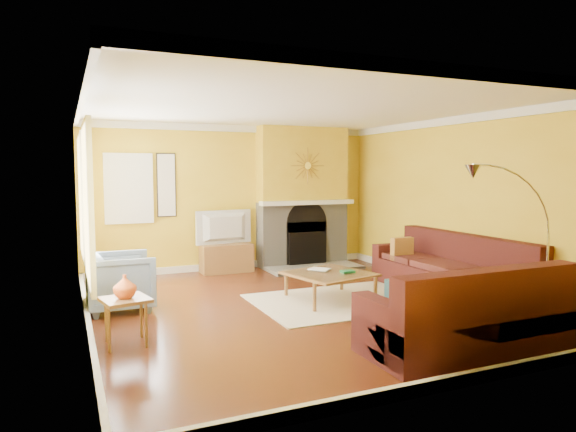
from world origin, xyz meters
name	(u,v)px	position (x,y,z in m)	size (l,w,h in m)	color
floor	(300,306)	(0.00, 0.00, -0.01)	(5.50, 6.00, 0.02)	#602B14
ceiling	(300,106)	(0.00, 0.00, 2.71)	(5.50, 6.00, 0.02)	white
wall_back	(233,198)	(0.00, 3.01, 1.35)	(5.50, 0.02, 2.70)	gold
wall_front	(455,232)	(0.00, -3.01, 1.35)	(5.50, 0.02, 2.70)	gold
wall_left	(81,215)	(-2.76, 0.00, 1.35)	(0.02, 6.00, 2.70)	gold
wall_right	(460,203)	(2.76, 0.00, 1.35)	(0.02, 6.00, 2.70)	gold
baseboard	(300,301)	(0.00, 0.00, 0.06)	(5.50, 6.00, 0.12)	white
crown_molding	(300,112)	(0.00, 0.00, 2.64)	(5.50, 6.00, 0.12)	white
window_left_near	(81,197)	(-2.72, 1.30, 1.50)	(0.06, 1.22, 1.72)	white
window_left_far	(86,205)	(-2.72, -0.60, 1.50)	(0.06, 1.22, 1.72)	white
window_back	(129,188)	(-1.90, 2.96, 1.55)	(0.82, 0.06, 1.22)	white
wall_art	(166,185)	(-1.25, 2.97, 1.60)	(0.34, 0.04, 1.14)	white
fireplace	(302,197)	(1.35, 2.80, 1.35)	(1.80, 0.40, 2.70)	gray
mantel	(308,202)	(1.35, 2.56, 1.25)	(1.92, 0.22, 0.08)	white
hearth	(315,268)	(1.35, 2.25, 0.03)	(1.80, 0.70, 0.06)	gray
sunburst	(308,166)	(1.35, 2.57, 1.95)	(0.70, 0.04, 0.70)	olive
rug	(340,301)	(0.62, -0.02, 0.01)	(2.40, 1.80, 0.02)	beige
sectional_sofa	(412,277)	(1.25, -0.82, 0.45)	(3.00, 3.77, 0.90)	#471916
coffee_table	(329,286)	(0.50, 0.09, 0.21)	(1.04, 1.04, 0.41)	white
media_console	(226,258)	(-0.24, 2.69, 0.26)	(0.94, 0.42, 0.52)	olive
tv	(226,227)	(-0.24, 2.69, 0.83)	(1.07, 0.14, 0.62)	black
subwoofer	(244,262)	(0.11, 2.75, 0.14)	(0.29, 0.29, 0.29)	white
armchair	(121,281)	(-2.28, 0.76, 0.39)	(0.82, 0.85, 0.77)	slate
side_table	(126,321)	(-2.37, -0.70, 0.25)	(0.46, 0.46, 0.51)	olive
vase	(125,286)	(-2.37, -0.70, 0.63)	(0.24, 0.24, 0.25)	#D8591E
book	(316,271)	(0.35, 0.19, 0.43)	(0.22, 0.29, 0.03)	white
arc_lamp	(514,254)	(1.51, -2.23, 0.95)	(1.23, 0.36, 1.91)	silver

